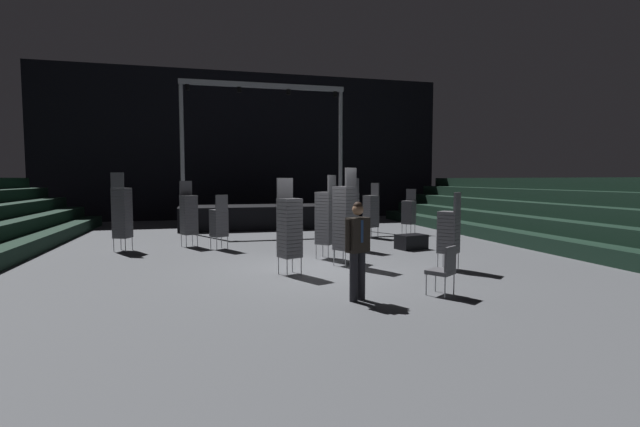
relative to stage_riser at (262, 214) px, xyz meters
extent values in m
cube|color=#515459|center=(0.00, -10.22, -0.66)|extent=(22.00, 30.00, 0.10)
cube|color=black|center=(0.00, 4.78, 3.39)|extent=(22.00, 0.30, 8.00)
cube|color=black|center=(7.62, -9.22, -0.38)|extent=(0.75, 24.00, 0.45)
cube|color=black|center=(8.38, -9.22, 0.07)|extent=(0.75, 24.00, 0.45)
cube|color=black|center=(9.12, -9.22, 0.52)|extent=(0.75, 24.00, 0.45)
cube|color=black|center=(9.88, -9.22, 0.97)|extent=(0.75, 24.00, 0.45)
cube|color=black|center=(10.62, -9.22, 1.42)|extent=(0.75, 24.00, 0.45)
cube|color=black|center=(0.00, 0.03, -0.10)|extent=(7.21, 3.20, 1.01)
cylinder|color=#9EA0A8|center=(-3.36, -1.32, 2.95)|extent=(0.16, 0.16, 5.10)
cylinder|color=#9EA0A8|center=(3.36, -1.32, 2.95)|extent=(0.16, 0.16, 5.10)
cube|color=#9EA0A8|center=(0.00, -1.32, 5.50)|extent=(6.91, 0.20, 0.20)
cylinder|color=black|center=(-3.11, -1.32, 5.28)|extent=(0.18, 0.18, 0.22)
cylinder|color=black|center=(-1.04, -1.32, 5.28)|extent=(0.18, 0.18, 0.22)
cylinder|color=black|center=(1.04, -1.32, 5.28)|extent=(0.18, 0.18, 0.22)
cylinder|color=black|center=(3.11, -1.32, 5.28)|extent=(0.18, 0.18, 0.22)
cylinder|color=black|center=(0.18, -13.06, -0.17)|extent=(0.15, 0.15, 0.88)
cylinder|color=black|center=(0.01, -13.12, -0.17)|extent=(0.15, 0.15, 0.88)
cube|color=silver|center=(0.12, -13.15, 0.59)|extent=(0.20, 0.16, 0.63)
cube|color=black|center=(0.09, -13.09, 0.59)|extent=(0.46, 0.36, 0.63)
cube|color=navy|center=(0.14, -13.20, 0.66)|extent=(0.06, 0.03, 0.40)
cylinder|color=black|center=(0.31, -13.00, 0.60)|extent=(0.13, 0.13, 0.58)
cylinder|color=black|center=(-0.12, -13.18, 0.60)|extent=(0.13, 0.13, 0.58)
sphere|color=#936B4C|center=(0.09, -13.09, 1.04)|extent=(0.21, 0.21, 0.21)
sphere|color=black|center=(0.09, -13.09, 1.10)|extent=(0.17, 0.17, 0.17)
cylinder|color=#B2B5BA|center=(-2.37, -6.18, -0.41)|extent=(0.02, 0.02, 0.40)
cylinder|color=#B2B5BA|center=(-2.03, -6.00, -0.41)|extent=(0.02, 0.02, 0.40)
cylinder|color=#B2B5BA|center=(-2.20, -6.51, -0.41)|extent=(0.02, 0.02, 0.40)
cylinder|color=#B2B5BA|center=(-1.86, -6.34, -0.41)|extent=(0.02, 0.02, 0.40)
cube|color=#4C4C51|center=(-2.11, -6.26, -0.17)|extent=(0.59, 0.59, 0.08)
cube|color=#4C4C51|center=(-2.11, -6.26, -0.08)|extent=(0.59, 0.59, 0.08)
cube|color=#4C4C51|center=(-2.11, -6.26, 0.00)|extent=(0.59, 0.59, 0.08)
cube|color=#4C4C51|center=(-2.11, -6.26, 0.09)|extent=(0.59, 0.59, 0.08)
cube|color=#4C4C51|center=(-2.11, -6.26, 0.17)|extent=(0.59, 0.59, 0.08)
cube|color=#4C4C51|center=(-2.11, -6.26, 0.26)|extent=(0.59, 0.59, 0.08)
cube|color=#4C4C51|center=(-2.11, -6.26, 0.34)|extent=(0.59, 0.59, 0.08)
cube|color=#4C4C51|center=(-2.11, -6.26, 0.43)|extent=(0.59, 0.59, 0.08)
cube|color=#4C4C51|center=(-2.11, -6.26, 0.51)|extent=(0.59, 0.59, 0.08)
cube|color=#4C4C51|center=(-2.11, -6.26, 0.60)|extent=(0.59, 0.59, 0.08)
cube|color=#4C4C51|center=(-2.02, -6.43, 0.87)|extent=(0.38, 0.23, 0.46)
cylinder|color=#B2B5BA|center=(0.41, -8.69, -0.41)|extent=(0.02, 0.02, 0.40)
cylinder|color=#B2B5BA|center=(0.68, -8.42, -0.41)|extent=(0.02, 0.02, 0.40)
cylinder|color=#B2B5BA|center=(0.69, -8.96, -0.41)|extent=(0.02, 0.02, 0.40)
cylinder|color=#B2B5BA|center=(0.95, -8.68, -0.41)|extent=(0.02, 0.02, 0.40)
cube|color=#4C4C51|center=(0.68, -8.69, -0.17)|extent=(0.62, 0.62, 0.08)
cube|color=#4C4C51|center=(0.68, -8.69, -0.08)|extent=(0.62, 0.62, 0.08)
cube|color=#4C4C51|center=(0.68, -8.69, 0.00)|extent=(0.62, 0.62, 0.08)
cube|color=#4C4C51|center=(0.68, -8.69, 0.09)|extent=(0.62, 0.62, 0.08)
cube|color=#4C4C51|center=(0.68, -8.69, 0.17)|extent=(0.62, 0.62, 0.08)
cube|color=#4C4C51|center=(0.68, -8.69, 0.26)|extent=(0.62, 0.62, 0.08)
cube|color=#4C4C51|center=(0.68, -8.69, 0.34)|extent=(0.62, 0.62, 0.08)
cube|color=#4C4C51|center=(0.68, -8.69, 0.43)|extent=(0.62, 0.62, 0.08)
cube|color=#4C4C51|center=(0.68, -8.69, 0.51)|extent=(0.62, 0.62, 0.08)
cube|color=#4C4C51|center=(0.68, -8.69, 0.60)|extent=(0.62, 0.62, 0.08)
cube|color=#4C4C51|center=(0.68, -8.69, 0.68)|extent=(0.62, 0.62, 0.08)
cube|color=#4C4C51|center=(0.68, -8.69, 0.77)|extent=(0.62, 0.62, 0.08)
cube|color=#4C4C51|center=(0.68, -8.69, 0.85)|extent=(0.62, 0.62, 0.08)
cube|color=#4C4C51|center=(0.68, -8.69, 0.94)|extent=(0.62, 0.62, 0.08)
cube|color=#4C4C51|center=(0.68, -8.69, 1.02)|extent=(0.62, 0.62, 0.08)
cube|color=#4C4C51|center=(0.68, -8.69, 1.11)|extent=(0.62, 0.62, 0.08)
cube|color=#4C4C51|center=(0.68, -8.69, 1.19)|extent=(0.62, 0.62, 0.08)
cube|color=#4C4C51|center=(0.82, -8.82, 1.47)|extent=(0.32, 0.33, 0.46)
cylinder|color=#B2B5BA|center=(3.38, -5.03, -0.41)|extent=(0.02, 0.02, 0.40)
cylinder|color=#B2B5BA|center=(3.25, -4.68, -0.41)|extent=(0.02, 0.02, 0.40)
cylinder|color=#B2B5BA|center=(3.74, -4.90, -0.41)|extent=(0.02, 0.02, 0.40)
cylinder|color=#B2B5BA|center=(3.60, -4.54, -0.41)|extent=(0.02, 0.02, 0.40)
cube|color=#4C4C51|center=(3.49, -4.79, -0.17)|extent=(0.56, 0.56, 0.08)
cube|color=#4C4C51|center=(3.49, -4.79, -0.08)|extent=(0.56, 0.56, 0.08)
cube|color=#4C4C51|center=(3.49, -4.79, 0.00)|extent=(0.56, 0.56, 0.08)
cube|color=#4C4C51|center=(3.49, -4.79, 0.09)|extent=(0.56, 0.56, 0.08)
cube|color=#4C4C51|center=(3.49, -4.79, 0.17)|extent=(0.56, 0.56, 0.08)
cube|color=#4C4C51|center=(3.49, -4.79, 0.26)|extent=(0.56, 0.56, 0.08)
cube|color=#4C4C51|center=(3.49, -4.79, 0.34)|extent=(0.56, 0.56, 0.08)
cube|color=#4C4C51|center=(3.49, -4.79, 0.43)|extent=(0.56, 0.56, 0.08)
cube|color=#4C4C51|center=(3.49, -4.79, 0.51)|extent=(0.56, 0.56, 0.08)
cube|color=#4C4C51|center=(3.49, -4.79, 0.60)|extent=(0.56, 0.56, 0.08)
cube|color=#4C4C51|center=(3.49, -4.79, 0.68)|extent=(0.56, 0.56, 0.08)
cube|color=#4C4C51|center=(3.49, -4.79, 0.77)|extent=(0.56, 0.56, 0.08)
cube|color=#4C4C51|center=(3.49, -4.79, 0.85)|extent=(0.56, 0.56, 0.08)
cube|color=#4C4C51|center=(3.49, -4.79, 0.94)|extent=(0.56, 0.56, 0.08)
cube|color=#4C4C51|center=(3.67, -4.72, 1.21)|extent=(0.19, 0.40, 0.46)
cylinder|color=#B2B5BA|center=(1.58, -7.19, -0.41)|extent=(0.02, 0.02, 0.40)
cylinder|color=#B2B5BA|center=(1.93, -7.04, -0.41)|extent=(0.02, 0.02, 0.40)
cylinder|color=#B2B5BA|center=(1.72, -7.54, -0.41)|extent=(0.02, 0.02, 0.40)
cylinder|color=#B2B5BA|center=(2.07, -7.40, -0.41)|extent=(0.02, 0.02, 0.40)
cube|color=#4C4C51|center=(1.83, -7.29, -0.17)|extent=(0.57, 0.57, 0.08)
cube|color=#4C4C51|center=(1.83, -7.29, -0.08)|extent=(0.57, 0.57, 0.08)
cube|color=#4C4C51|center=(1.83, -7.29, 0.00)|extent=(0.57, 0.57, 0.08)
cube|color=#4C4C51|center=(1.83, -7.29, 0.09)|extent=(0.57, 0.57, 0.08)
cube|color=#4C4C51|center=(1.83, -7.29, 0.17)|extent=(0.57, 0.57, 0.08)
cube|color=#4C4C51|center=(1.83, -7.29, 0.26)|extent=(0.57, 0.57, 0.08)
cube|color=#4C4C51|center=(1.83, -7.29, 0.34)|extent=(0.57, 0.57, 0.08)
cube|color=#4C4C51|center=(1.83, -7.29, 0.43)|extent=(0.57, 0.57, 0.08)
cube|color=#4C4C51|center=(1.83, -7.29, 0.51)|extent=(0.57, 0.57, 0.08)
cube|color=#4C4C51|center=(1.83, -7.29, 0.60)|extent=(0.57, 0.57, 0.08)
cube|color=#4C4C51|center=(1.83, -7.29, 0.68)|extent=(0.57, 0.57, 0.08)
cube|color=#4C4C51|center=(1.83, -7.29, 0.77)|extent=(0.57, 0.57, 0.08)
cube|color=#4C4C51|center=(1.83, -7.29, 0.85)|extent=(0.57, 0.57, 0.08)
cube|color=#4C4C51|center=(1.83, -7.29, 0.94)|extent=(0.57, 0.57, 0.08)
cube|color=#4C4C51|center=(1.83, -7.29, 1.02)|extent=(0.57, 0.57, 0.08)
cube|color=#4C4C51|center=(1.83, -7.29, 1.11)|extent=(0.57, 0.57, 0.08)
cube|color=#4C4C51|center=(1.90, -7.47, 1.38)|extent=(0.39, 0.20, 0.46)
cylinder|color=#B2B5BA|center=(5.34, -4.34, -0.41)|extent=(0.02, 0.02, 0.40)
cylinder|color=#B2B5BA|center=(5.10, -4.05, -0.41)|extent=(0.02, 0.02, 0.40)
cylinder|color=#B2B5BA|center=(5.64, -4.10, -0.41)|extent=(0.02, 0.02, 0.40)
cylinder|color=#B2B5BA|center=(5.39, -3.80, -0.41)|extent=(0.02, 0.02, 0.40)
cube|color=#4C4C51|center=(5.37, -4.07, -0.17)|extent=(0.62, 0.62, 0.08)
cube|color=#4C4C51|center=(5.37, -4.07, -0.08)|extent=(0.62, 0.62, 0.08)
cube|color=#4C4C51|center=(5.37, -4.07, 0.00)|extent=(0.62, 0.62, 0.08)
cube|color=#4C4C51|center=(5.37, -4.07, 0.09)|extent=(0.62, 0.62, 0.08)
cube|color=#4C4C51|center=(5.37, -4.07, 0.17)|extent=(0.62, 0.62, 0.08)
cube|color=#4C4C51|center=(5.37, -4.07, 0.26)|extent=(0.62, 0.62, 0.08)
cube|color=#4C4C51|center=(5.37, -4.07, 0.34)|extent=(0.62, 0.62, 0.08)
cube|color=#4C4C51|center=(5.37, -4.07, 0.43)|extent=(0.62, 0.62, 0.08)
cube|color=#4C4C51|center=(5.37, -4.07, 0.51)|extent=(0.62, 0.62, 0.08)
cube|color=#4C4C51|center=(5.37, -4.07, 0.60)|extent=(0.62, 0.62, 0.08)
cube|color=#4C4C51|center=(5.37, -4.07, 0.68)|extent=(0.62, 0.62, 0.08)
cube|color=#4C4C51|center=(5.52, -3.95, 0.96)|extent=(0.30, 0.34, 0.46)
cylinder|color=#B2B5BA|center=(2.90, -10.90, -0.41)|extent=(0.02, 0.02, 0.40)
cylinder|color=#B2B5BA|center=(3.19, -10.65, -0.41)|extent=(0.02, 0.02, 0.40)
cylinder|color=#B2B5BA|center=(3.15, -11.19, -0.41)|extent=(0.02, 0.02, 0.40)
cylinder|color=#B2B5BA|center=(3.44, -10.94, -0.41)|extent=(0.02, 0.02, 0.40)
cube|color=#4C4C51|center=(3.17, -10.92, -0.17)|extent=(0.62, 0.62, 0.08)
cube|color=#4C4C51|center=(3.17, -10.92, -0.08)|extent=(0.62, 0.62, 0.08)
cube|color=#4C4C51|center=(3.17, -10.92, 0.00)|extent=(0.62, 0.62, 0.08)
cube|color=#4C4C51|center=(3.17, -10.92, 0.09)|extent=(0.62, 0.62, 0.08)
cube|color=#4C4C51|center=(3.17, -10.92, 0.17)|extent=(0.62, 0.62, 0.08)
cube|color=#4C4C51|center=(3.17, -10.92, 0.26)|extent=(0.62, 0.62, 0.08)
cube|color=#4C4C51|center=(3.17, -10.92, 0.34)|extent=(0.62, 0.62, 0.08)
cube|color=#4C4C51|center=(3.17, -10.92, 0.43)|extent=(0.62, 0.62, 0.08)
cube|color=#4C4C51|center=(3.17, -10.92, 0.51)|extent=(0.62, 0.62, 0.08)
cube|color=#4C4C51|center=(3.17, -10.92, 0.60)|extent=(0.62, 0.62, 0.08)
cube|color=#4C4C51|center=(3.17, -10.92, 0.68)|extent=(0.62, 0.62, 0.08)
cube|color=#4C4C51|center=(3.17, -10.92, 0.77)|extent=(0.62, 0.62, 0.08)
cube|color=#4C4C51|center=(3.30, -11.07, 1.04)|extent=(0.34, 0.30, 0.46)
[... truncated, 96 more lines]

